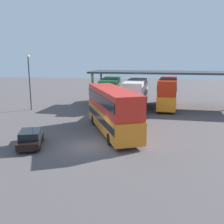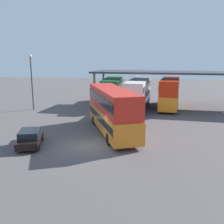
# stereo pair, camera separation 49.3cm
# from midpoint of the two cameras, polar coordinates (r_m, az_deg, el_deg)

# --- Properties ---
(ground_plane) EXTENTS (140.00, 140.00, 0.00)m
(ground_plane) POSITION_cam_midpoint_polar(r_m,az_deg,el_deg) (21.10, -4.70, -7.55)
(ground_plane) COLOR #534C4D
(double_decker_main) EXTENTS (6.62, 11.15, 4.22)m
(double_decker_main) POSITION_cam_midpoint_polar(r_m,az_deg,el_deg) (24.23, 0.58, 0.74)
(double_decker_main) COLOR orange
(double_decker_main) RESTS_ON ground_plane
(parked_hatchback) EXTENTS (2.75, 4.26, 1.35)m
(parked_hatchback) POSITION_cam_midpoint_polar(r_m,az_deg,el_deg) (21.85, -17.16, -5.51)
(parked_hatchback) COLOR black
(parked_hatchback) RESTS_ON ground_plane
(double_decker_near_canopy) EXTENTS (3.07, 11.48, 4.06)m
(double_decker_near_canopy) POSITION_cam_midpoint_polar(r_m,az_deg,el_deg) (39.15, 0.65, 4.93)
(double_decker_near_canopy) COLOR silver
(double_decker_near_canopy) RESTS_ON ground_plane
(double_decker_mid_row) EXTENTS (3.24, 11.37, 4.05)m
(double_decker_mid_row) POSITION_cam_midpoint_polar(r_m,az_deg,el_deg) (36.16, 6.24, 4.26)
(double_decker_mid_row) COLOR navy
(double_decker_mid_row) RESTS_ON ground_plane
(double_decker_far_right) EXTENTS (3.50, 10.28, 4.18)m
(double_decker_far_right) POSITION_cam_midpoint_polar(r_m,az_deg,el_deg) (37.43, 13.13, 4.38)
(double_decker_far_right) COLOR orange
(double_decker_far_right) RESTS_ON ground_plane
(depot_canopy) EXTENTS (24.00, 8.01, 5.13)m
(depot_canopy) POSITION_cam_midpoint_polar(r_m,az_deg,el_deg) (37.83, 14.23, 8.28)
(depot_canopy) COLOR #33353A
(depot_canopy) RESTS_ON ground_plane
(lamppost_tall) EXTENTS (0.44, 0.44, 7.47)m
(lamppost_tall) POSITION_cam_midpoint_polar(r_m,az_deg,el_deg) (36.56, -17.14, 7.83)
(lamppost_tall) COLOR #33353A
(lamppost_tall) RESTS_ON ground_plane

